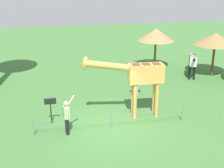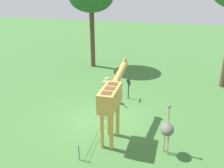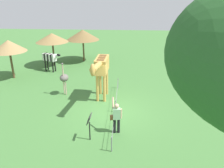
% 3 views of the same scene
% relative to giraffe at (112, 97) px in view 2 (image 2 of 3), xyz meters
% --- Properties ---
extents(ground_plane, '(60.00, 60.00, 0.00)m').
position_rel_giraffe_xyz_m(ground_plane, '(1.54, 0.78, -2.13)').
color(ground_plane, '#427538').
extents(giraffe, '(3.96, 0.78, 3.21)m').
position_rel_giraffe_xyz_m(giraffe, '(0.00, 0.00, 0.00)').
color(giraffe, gold).
rests_on(giraffe, ground_plane).
extents(visitor, '(0.57, 0.58, 1.76)m').
position_rel_giraffe_xyz_m(visitor, '(3.59, 1.11, -1.23)').
color(visitor, black).
rests_on(visitor, ground_plane).
extents(ostrich, '(0.70, 0.56, 2.25)m').
position_rel_giraffe_xyz_m(ostrich, '(-0.67, -2.54, -0.96)').
color(ostrich, '#CC9E93').
rests_on(ostrich, ground_plane).
extents(info_sign, '(0.56, 0.21, 1.32)m').
position_rel_giraffe_xyz_m(info_sign, '(4.26, -0.09, -1.18)').
color(info_sign, black).
rests_on(info_sign, ground_plane).
extents(wire_fence, '(7.05, 0.05, 0.75)m').
position_rel_giraffe_xyz_m(wire_fence, '(1.54, 0.97, -1.73)').
color(wire_fence, slate).
rests_on(wire_fence, ground_plane).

